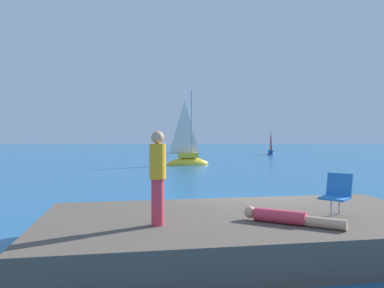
{
  "coord_description": "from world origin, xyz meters",
  "views": [
    {
      "loc": [
        -2.15,
        -10.18,
        2.21
      ],
      "look_at": [
        -0.99,
        13.34,
        1.63
      ],
      "focal_mm": 34.75,
      "sensor_mm": 36.0,
      "label": 1
    }
  ],
  "objects_px": {
    "beach_chair": "(337,192)",
    "sailboat_far": "(271,153)",
    "sailboat_near": "(188,160)",
    "person_standing": "(158,175)",
    "person_sunbather": "(287,218)"
  },
  "relations": [
    {
      "from": "sailboat_near",
      "to": "person_standing",
      "type": "bearing_deg",
      "value": -108.38
    },
    {
      "from": "sailboat_near",
      "to": "beach_chair",
      "type": "xyz_separation_m",
      "value": [
        2.13,
        -20.14,
        0.77
      ]
    },
    {
      "from": "sailboat_near",
      "to": "person_standing",
      "type": "distance_m",
      "value": 20.84
    },
    {
      "from": "person_sunbather",
      "to": "person_standing",
      "type": "height_order",
      "value": "person_standing"
    },
    {
      "from": "sailboat_far",
      "to": "person_standing",
      "type": "relative_size",
      "value": 2.02
    },
    {
      "from": "beach_chair",
      "to": "sailboat_far",
      "type": "bearing_deg",
      "value": -150.9
    },
    {
      "from": "sailboat_far",
      "to": "beach_chair",
      "type": "height_order",
      "value": "sailboat_far"
    },
    {
      "from": "person_sunbather",
      "to": "beach_chair",
      "type": "distance_m",
      "value": 1.39
    },
    {
      "from": "person_standing",
      "to": "beach_chair",
      "type": "distance_m",
      "value": 3.51
    },
    {
      "from": "sailboat_far",
      "to": "person_standing",
      "type": "xyz_separation_m",
      "value": [
        -10.95,
        -34.04,
        1.34
      ]
    },
    {
      "from": "sailboat_near",
      "to": "beach_chair",
      "type": "bearing_deg",
      "value": -98.78
    },
    {
      "from": "person_sunbather",
      "to": "beach_chair",
      "type": "height_order",
      "value": "beach_chair"
    },
    {
      "from": "sailboat_far",
      "to": "person_sunbather",
      "type": "distance_m",
      "value": 35.18
    },
    {
      "from": "sailboat_far",
      "to": "person_sunbather",
      "type": "relative_size",
      "value": 2.1
    },
    {
      "from": "sailboat_far",
      "to": "person_sunbather",
      "type": "bearing_deg",
      "value": 164.88
    }
  ]
}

